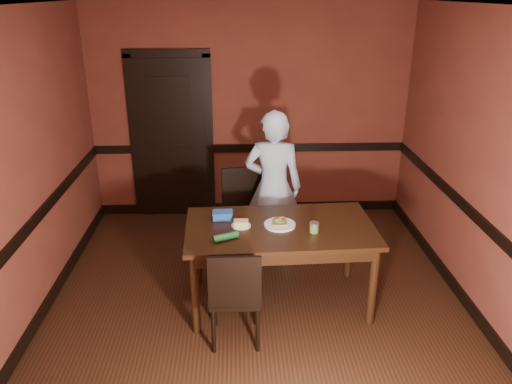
{
  "coord_description": "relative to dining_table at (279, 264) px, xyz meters",
  "views": [
    {
      "loc": [
        -0.17,
        -3.97,
        2.81
      ],
      "look_at": [
        0.0,
        0.35,
        1.05
      ],
      "focal_mm": 35.0,
      "sensor_mm": 36.0,
      "label": 1
    }
  ],
  "objects": [
    {
      "name": "door",
      "position": [
        -1.21,
        2.1,
        0.69
      ],
      "size": [
        1.05,
        0.07,
        2.2
      ],
      "color": "black",
      "rests_on": "ground"
    },
    {
      "name": "dining_table",
      "position": [
        0.0,
        0.0,
        0.0
      ],
      "size": [
        1.76,
        1.03,
        0.81
      ],
      "primitive_type": "cube",
      "rotation": [
        0.0,
        0.0,
        0.04
      ],
      "color": "black",
      "rests_on": "floor"
    },
    {
      "name": "person",
      "position": [
        -0.0,
        0.88,
        0.44
      ],
      "size": [
        0.66,
        0.48,
        1.68
      ],
      "primitive_type": "imported",
      "rotation": [
        0.0,
        0.0,
        3.01
      ],
      "color": "#ADCCE4",
      "rests_on": "floor"
    },
    {
      "name": "cheese_saucer",
      "position": [
        -0.36,
        0.01,
        0.43
      ],
      "size": [
        0.18,
        0.18,
        0.06
      ],
      "rotation": [
        0.0,
        0.0,
        -0.2
      ],
      "color": "white",
      "rests_on": "dining_table"
    },
    {
      "name": "chair_near",
      "position": [
        -0.42,
        -0.53,
        0.05
      ],
      "size": [
        0.42,
        0.42,
        0.91
      ],
      "primitive_type": null,
      "rotation": [
        0.0,
        0.0,
        3.14
      ],
      "color": "black",
      "rests_on": "floor"
    },
    {
      "name": "dado_left",
      "position": [
        -2.2,
        -0.11,
        0.5
      ],
      "size": [
        0.03,
        4.5,
        0.1
      ],
      "primitive_type": "cube",
      "color": "black",
      "rests_on": "ground"
    },
    {
      "name": "wall_back",
      "position": [
        -0.21,
        2.14,
        0.95
      ],
      "size": [
        4.0,
        0.02,
        2.7
      ],
      "primitive_type": "cube",
      "color": "maroon",
      "rests_on": "ground"
    },
    {
      "name": "sandwich_plate",
      "position": [
        -0.0,
        0.01,
        0.42
      ],
      "size": [
        0.29,
        0.29,
        0.07
      ],
      "rotation": [
        0.0,
        0.0,
        0.32
      ],
      "color": "white",
      "rests_on": "dining_table"
    },
    {
      "name": "ceiling",
      "position": [
        -0.21,
        -0.11,
        2.3
      ],
      "size": [
        4.0,
        4.5,
        0.01
      ],
      "primitive_type": "cube",
      "color": "silver",
      "rests_on": "ground"
    },
    {
      "name": "wall_right",
      "position": [
        1.79,
        -0.11,
        0.95
      ],
      "size": [
        0.02,
        4.5,
        2.7
      ],
      "primitive_type": "cube",
      "color": "maroon",
      "rests_on": "ground"
    },
    {
      "name": "dado_back",
      "position": [
        -0.21,
        2.12,
        0.5
      ],
      "size": [
        4.0,
        0.03,
        0.1
      ],
      "primitive_type": "cube",
      "color": "black",
      "rests_on": "ground"
    },
    {
      "name": "sauce_jar",
      "position": [
        0.29,
        -0.14,
        0.45
      ],
      "size": [
        0.08,
        0.08,
        0.1
      ],
      "rotation": [
        0.0,
        0.0,
        0.19
      ],
      "color": "#517D39",
      "rests_on": "dining_table"
    },
    {
      "name": "chair_far",
      "position": [
        -0.38,
        0.88,
        0.1
      ],
      "size": [
        0.55,
        0.55,
        1.0
      ],
      "primitive_type": null,
      "rotation": [
        0.0,
        0.0,
        0.21
      ],
      "color": "black",
      "rests_on": "floor"
    },
    {
      "name": "baseboard_right",
      "position": [
        1.77,
        -0.11,
        -0.34
      ],
      "size": [
        0.03,
        4.5,
        0.12
      ],
      "primitive_type": "cube",
      "color": "black",
      "rests_on": "ground"
    },
    {
      "name": "dado_right",
      "position": [
        1.77,
        -0.11,
        0.5
      ],
      "size": [
        0.03,
        4.5,
        0.1
      ],
      "primitive_type": "cube",
      "color": "black",
      "rests_on": "ground"
    },
    {
      "name": "wall_left",
      "position": [
        -2.21,
        -0.11,
        0.95
      ],
      "size": [
        0.02,
        4.5,
        2.7
      ],
      "primitive_type": "cube",
      "color": "maroon",
      "rests_on": "ground"
    },
    {
      "name": "food_tub",
      "position": [
        -0.53,
        0.17,
        0.44
      ],
      "size": [
        0.19,
        0.13,
        0.08
      ],
      "rotation": [
        0.0,
        0.0,
        0.01
      ],
      "color": "blue",
      "rests_on": "dining_table"
    },
    {
      "name": "wall_front",
      "position": [
        -0.21,
        -2.36,
        0.95
      ],
      "size": [
        4.0,
        0.02,
        2.7
      ],
      "primitive_type": "cube",
      "color": "maroon",
      "rests_on": "ground"
    },
    {
      "name": "wrapped_veg",
      "position": [
        -0.49,
        -0.26,
        0.43
      ],
      "size": [
        0.23,
        0.15,
        0.06
      ],
      "primitive_type": "cylinder",
      "rotation": [
        0.0,
        1.57,
        0.43
      ],
      "color": "#184A1D",
      "rests_on": "dining_table"
    },
    {
      "name": "baseboard_left",
      "position": [
        -2.2,
        -0.11,
        -0.34
      ],
      "size": [
        0.03,
        4.5,
        0.12
      ],
      "primitive_type": "cube",
      "color": "black",
      "rests_on": "ground"
    },
    {
      "name": "floor",
      "position": [
        -0.21,
        -0.11,
        -0.4
      ],
      "size": [
        4.0,
        4.5,
        0.01
      ],
      "primitive_type": "cube",
      "color": "black",
      "rests_on": "ground"
    },
    {
      "name": "baseboard_back",
      "position": [
        -0.21,
        2.12,
        -0.34
      ],
      "size": [
        4.0,
        0.03,
        0.12
      ],
      "primitive_type": "cube",
      "color": "black",
      "rests_on": "ground"
    }
  ]
}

